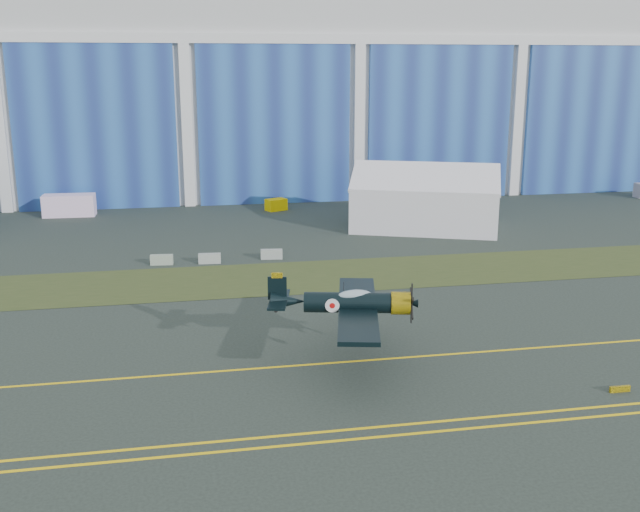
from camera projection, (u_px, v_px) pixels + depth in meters
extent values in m
plane|color=#2B352F|center=(207.00, 342.00, 48.58)|extent=(260.00, 260.00, 0.00)
cube|color=#475128|center=(200.00, 282.00, 61.90)|extent=(260.00, 10.00, 0.02)
cube|color=silver|center=(183.00, 81.00, 113.37)|extent=(220.00, 45.00, 30.00)
cube|color=navy|center=(187.00, 127.00, 92.92)|extent=(220.00, 0.60, 20.00)
cube|color=silver|center=(183.00, 38.00, 90.24)|extent=(220.00, 0.70, 1.20)
cube|color=yellow|center=(211.00, 372.00, 43.82)|extent=(200.00, 0.20, 0.02)
cube|color=yellow|center=(221.00, 452.00, 34.78)|extent=(80.00, 0.20, 0.02)
cube|color=yellow|center=(219.00, 441.00, 35.74)|extent=(80.00, 0.20, 0.02)
cube|color=yellow|center=(620.00, 389.00, 41.11)|extent=(1.20, 0.15, 0.35)
cube|color=#EACBF5|center=(69.00, 205.00, 88.68)|extent=(6.02, 2.59, 2.58)
cube|color=#E0C100|center=(276.00, 205.00, 92.28)|extent=(2.86, 2.41, 1.43)
cube|color=#8F9F8D|center=(162.00, 260.00, 67.26)|extent=(2.05, 0.79, 0.90)
cube|color=#959E9A|center=(210.00, 258.00, 67.71)|extent=(2.04, 0.74, 0.90)
cube|color=#939C98|center=(272.00, 254.00, 69.23)|extent=(2.06, 0.83, 0.90)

